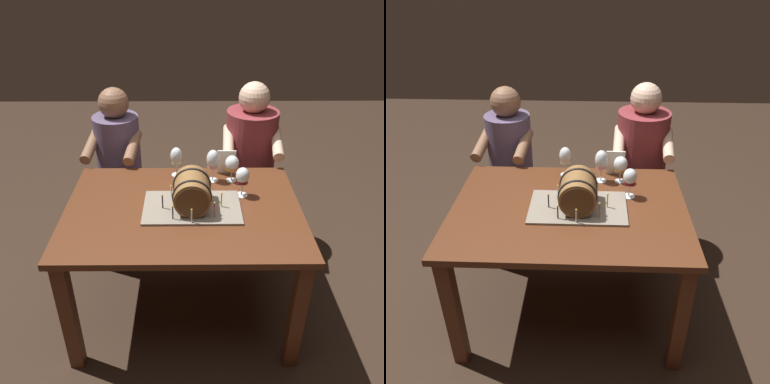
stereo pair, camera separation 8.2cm
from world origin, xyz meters
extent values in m
plane|color=#332319|center=(0.00, 0.00, 0.00)|extent=(8.00, 8.00, 0.00)
cube|color=#562D19|center=(0.00, 0.00, 0.72)|extent=(1.25, 0.90, 0.03)
cube|color=#562D19|center=(-0.56, -0.39, 0.35)|extent=(0.07, 0.07, 0.70)
cube|color=#562D19|center=(0.56, -0.39, 0.35)|extent=(0.07, 0.07, 0.70)
cube|color=#562D19|center=(-0.56, 0.39, 0.35)|extent=(0.07, 0.07, 0.70)
cube|color=#562D19|center=(0.56, 0.39, 0.35)|extent=(0.07, 0.07, 0.70)
cube|color=gray|center=(0.05, -0.01, 0.74)|extent=(0.51, 0.32, 0.01)
cylinder|color=brown|center=(0.05, -0.01, 0.84)|extent=(0.19, 0.23, 0.19)
cylinder|color=#4F371E|center=(0.05, -0.12, 0.84)|extent=(0.16, 0.00, 0.16)
cylinder|color=#4F371E|center=(0.05, 0.11, 0.84)|extent=(0.16, 0.00, 0.16)
torus|color=black|center=(0.05, -0.07, 0.84)|extent=(0.20, 0.01, 0.20)
torus|color=black|center=(0.05, 0.06, 0.84)|extent=(0.20, 0.01, 0.20)
cylinder|color=#EAD666|center=(0.20, -0.01, 0.79)|extent=(0.01, 0.01, 0.07)
sphere|color=#F9C64C|center=(0.20, -0.01, 0.83)|extent=(0.01, 0.01, 0.01)
cylinder|color=#EAD666|center=(0.15, 0.10, 0.79)|extent=(0.01, 0.01, 0.08)
sphere|color=#F9C64C|center=(0.15, 0.10, 0.83)|extent=(0.01, 0.01, 0.01)
cylinder|color=black|center=(0.05, 0.14, 0.78)|extent=(0.01, 0.01, 0.07)
sphere|color=#F9C64C|center=(0.05, 0.14, 0.82)|extent=(0.01, 0.01, 0.01)
cylinder|color=silver|center=(-0.06, 0.09, 0.78)|extent=(0.01, 0.01, 0.06)
sphere|color=#F9C64C|center=(-0.06, 0.09, 0.81)|extent=(0.01, 0.01, 0.01)
cylinder|color=black|center=(-0.11, -0.02, 0.78)|extent=(0.01, 0.01, 0.07)
sphere|color=#F9C64C|center=(-0.11, -0.02, 0.83)|extent=(0.01, 0.01, 0.01)
cylinder|color=black|center=(-0.05, -0.12, 0.78)|extent=(0.01, 0.01, 0.07)
sphere|color=#F9C64C|center=(-0.05, -0.12, 0.82)|extent=(0.01, 0.01, 0.01)
cylinder|color=silver|center=(0.04, -0.15, 0.78)|extent=(0.01, 0.01, 0.07)
sphere|color=#F9C64C|center=(0.04, -0.15, 0.82)|extent=(0.01, 0.01, 0.01)
cylinder|color=#D64C47|center=(0.16, -0.11, 0.79)|extent=(0.01, 0.01, 0.08)
sphere|color=#F9C64C|center=(0.16, -0.11, 0.83)|extent=(0.01, 0.01, 0.01)
cylinder|color=white|center=(0.17, 0.29, 0.74)|extent=(0.07, 0.07, 0.00)
cylinder|color=white|center=(0.17, 0.29, 0.78)|extent=(0.01, 0.01, 0.08)
ellipsoid|color=white|center=(0.17, 0.29, 0.88)|extent=(0.07, 0.07, 0.11)
cylinder|color=pink|center=(0.17, 0.29, 0.84)|extent=(0.06, 0.06, 0.03)
cylinder|color=white|center=(0.28, 0.29, 0.74)|extent=(0.06, 0.06, 0.00)
cylinder|color=white|center=(0.28, 0.29, 0.77)|extent=(0.01, 0.01, 0.07)
ellipsoid|color=white|center=(0.28, 0.29, 0.85)|extent=(0.08, 0.08, 0.09)
cylinder|color=#C6842D|center=(0.28, 0.29, 0.83)|extent=(0.07, 0.07, 0.04)
cylinder|color=white|center=(0.32, 0.12, 0.74)|extent=(0.07, 0.07, 0.00)
cylinder|color=white|center=(0.32, 0.12, 0.78)|extent=(0.01, 0.01, 0.08)
ellipsoid|color=white|center=(0.32, 0.12, 0.86)|extent=(0.07, 0.07, 0.09)
cylinder|color=maroon|center=(0.32, 0.12, 0.83)|extent=(0.06, 0.06, 0.03)
cylinder|color=white|center=(-0.04, 0.36, 0.74)|extent=(0.06, 0.06, 0.00)
cylinder|color=white|center=(-0.04, 0.36, 0.78)|extent=(0.01, 0.01, 0.07)
ellipsoid|color=white|center=(-0.04, 0.36, 0.86)|extent=(0.07, 0.07, 0.10)
cylinder|color=beige|center=(-0.04, 0.36, 0.83)|extent=(0.06, 0.06, 0.03)
cube|color=silver|center=(0.26, 0.37, 0.82)|extent=(0.11, 0.03, 0.16)
cube|color=#372D40|center=(-0.45, 0.74, 0.23)|extent=(0.34, 0.32, 0.45)
cylinder|color=#5B4C6B|center=(-0.45, 0.74, 0.71)|extent=(0.33, 0.33, 0.52)
sphere|color=brown|center=(-0.45, 0.74, 1.06)|extent=(0.20, 0.20, 0.20)
cylinder|color=brown|center=(-0.33, 0.59, 0.82)|extent=(0.10, 0.31, 0.14)
cylinder|color=brown|center=(-0.60, 0.61, 0.82)|extent=(0.10, 0.31, 0.14)
cube|color=#4C1B1E|center=(0.45, 0.74, 0.23)|extent=(0.34, 0.32, 0.45)
cylinder|color=maroon|center=(0.45, 0.74, 0.73)|extent=(0.37, 0.37, 0.55)
sphere|color=beige|center=(0.45, 0.74, 1.09)|extent=(0.20, 0.20, 0.20)
cylinder|color=beige|center=(0.60, 0.59, 0.84)|extent=(0.09, 0.31, 0.14)
cylinder|color=beige|center=(0.29, 0.61, 0.84)|extent=(0.09, 0.31, 0.14)
camera|label=1|loc=(0.03, -1.78, 1.90)|focal=37.57mm
camera|label=2|loc=(0.12, -1.78, 1.90)|focal=37.57mm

